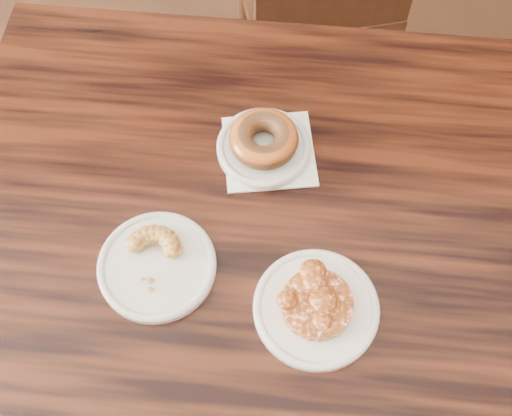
{
  "coord_description": "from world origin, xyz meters",
  "views": [
    {
      "loc": [
        0.15,
        -0.1,
        1.62
      ],
      "look_at": [
        0.16,
        0.33,
        0.8
      ],
      "focal_mm": 45.0,
      "sensor_mm": 36.0,
      "label": 1
    }
  ],
  "objects_px": {
    "glazed_donut": "(264,139)",
    "cruller_fragment": "(155,261)",
    "apple_fritter": "(317,303)",
    "cafe_table": "(247,337)"
  },
  "relations": [
    {
      "from": "glazed_donut",
      "to": "cruller_fragment",
      "type": "height_order",
      "value": "glazed_donut"
    },
    {
      "from": "apple_fritter",
      "to": "cruller_fragment",
      "type": "bearing_deg",
      "value": 163.16
    },
    {
      "from": "glazed_donut",
      "to": "apple_fritter",
      "type": "xyz_separation_m",
      "value": [
        0.07,
        -0.27,
        -0.01
      ]
    },
    {
      "from": "glazed_donut",
      "to": "apple_fritter",
      "type": "height_order",
      "value": "glazed_donut"
    },
    {
      "from": "cafe_table",
      "to": "glazed_donut",
      "type": "distance_m",
      "value": 0.46
    },
    {
      "from": "glazed_donut",
      "to": "cafe_table",
      "type": "bearing_deg",
      "value": -99.82
    },
    {
      "from": "cafe_table",
      "to": "apple_fritter",
      "type": "relative_size",
      "value": 6.86
    },
    {
      "from": "apple_fritter",
      "to": "glazed_donut",
      "type": "bearing_deg",
      "value": 104.06
    },
    {
      "from": "cafe_table",
      "to": "glazed_donut",
      "type": "height_order",
      "value": "glazed_donut"
    },
    {
      "from": "cafe_table",
      "to": "cruller_fragment",
      "type": "relative_size",
      "value": 9.76
    }
  ]
}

